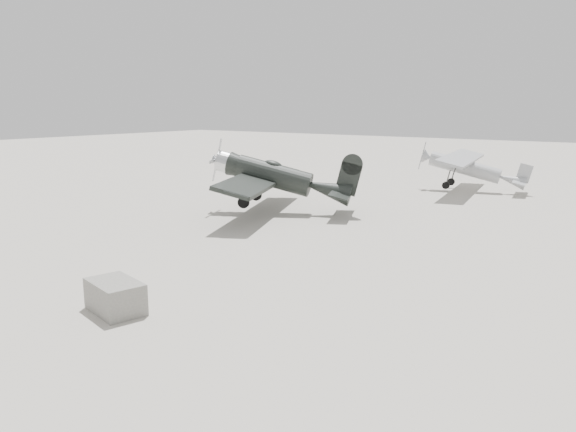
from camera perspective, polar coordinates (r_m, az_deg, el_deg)
name	(u,v)px	position (r m, az deg, el deg)	size (l,w,h in m)	color
ground	(244,258)	(21.48, -4.47, -4.24)	(160.00, 160.00, 0.00)	#A8A095
lowwing_monoplane	(281,178)	(29.97, -0.76, 3.90)	(8.29, 10.86, 3.58)	black
highwing_monoplane	(469,165)	(39.50, 17.94, 4.94)	(7.13, 10.00, 2.82)	#A1A3A6
equipment_block	(115,297)	(16.57, -17.14, -7.83)	(1.78, 1.11, 0.89)	slate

